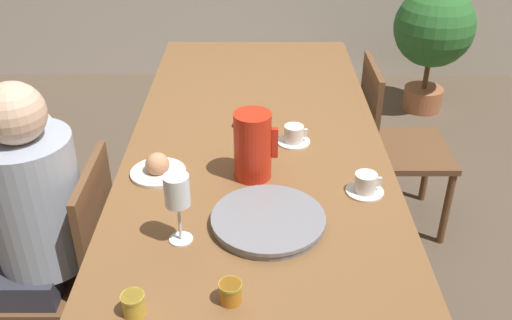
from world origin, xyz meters
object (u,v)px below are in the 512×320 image
Objects in this scene: chair_opposite at (391,143)px; serving_tray at (269,220)px; person_seated at (29,218)px; jam_jar_red at (231,291)px; chair_person_side at (68,267)px; teacup_across at (294,135)px; wine_glass_water at (178,194)px; jam_jar_amber at (134,304)px; potted_plant at (432,32)px; red_pitcher at (253,145)px; teacup_near_person at (366,184)px; bread_plate at (158,168)px.

serving_tray is (-0.62, -1.06, 0.34)m from chair_opposite.
person_seated is 0.84m from jam_jar_red.
chair_person_side is 0.93m from teacup_across.
chair_opposite is at bearing 47.68° from teacup_across.
jam_jar_amber is at bearing -106.20° from wine_glass_water.
potted_plant reaches higher than teacup_across.
jam_jar_amber is (0.45, -0.51, 0.13)m from person_seated.
red_pitcher is at bearing -82.28° from chair_person_side.
chair_opposite is 3.99× the size of wine_glass_water.
jam_jar_amber is (-0.33, -0.35, 0.02)m from serving_tray.
chair_opposite is at bearing 70.90° from teacup_near_person.
wine_glass_water is 0.32m from jam_jar_amber.
chair_person_side reaches higher than teacup_near_person.
chair_opposite is 2.54× the size of serving_tray.
potted_plant is at bearing 64.14° from serving_tray.
jam_jar_amber is at bearing -33.93° from chair_opposite.
chair_opposite is (1.31, 0.88, 0.00)m from chair_person_side.
jam_jar_red is 2.99m from potted_plant.
person_seated is 5.41× the size of wine_glass_water.
red_pitcher is (-0.67, -0.80, 0.44)m from chair_opposite.
jam_jar_amber is 1.00× the size of jam_jar_red.
chair_opposite is at bearing 52.54° from wine_glass_water.
red_pitcher is 1.08× the size of wine_glass_water.
wine_glass_water is 2.86m from potted_plant.
bread_plate is 2.62m from potted_plant.
chair_opposite is 7.03× the size of teacup_near_person.
jam_jar_amber is (0.36, -0.53, 0.35)m from chair_person_side.
jam_jar_amber is at bearing -118.50° from potted_plant.
person_seated is at bearing -179.52° from teacup_near_person.
person_seated is (-0.08, -0.02, 0.23)m from chair_person_side.
teacup_across is at bearing -68.38° from chair_person_side.
red_pitcher is 0.58m from jam_jar_red.
red_pitcher is 1.24× the size of bread_plate.
person_seated is at bearing 145.34° from jam_jar_red.
teacup_across is 0.83m from jam_jar_red.
red_pitcher is (0.65, 0.09, 0.44)m from chair_person_side.
chair_person_side is 0.73m from jam_jar_amber.
serving_tray is (-0.10, -0.49, -0.01)m from teacup_across.
jam_jar_amber reaches higher than serving_tray.
person_seated reaches higher than potted_plant.
teacup_near_person is 0.36× the size of serving_tray.
teacup_near_person is (-0.31, -0.89, 0.35)m from chair_opposite.
red_pitcher is 0.33m from bread_plate.
wine_glass_water is 0.30m from serving_tray.
teacup_near_person is (1.00, -0.01, 0.35)m from chair_person_side.
jam_jar_amber is (0.04, -0.63, 0.01)m from bread_plate.
chair_opposite is 1.13m from red_pitcher.
bread_plate is (-0.36, 0.28, 0.01)m from serving_tray.
bread_plate is at bearing 93.23° from jam_jar_amber.
bread_plate is (0.41, 0.12, 0.12)m from person_seated.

